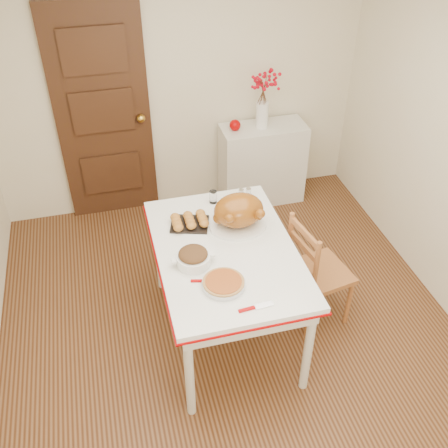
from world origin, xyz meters
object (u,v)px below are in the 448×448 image
object	(u,v)px
pumpkin_pie	(224,283)
chair_oak	(320,270)
turkey_platter	(239,212)
sideboard	(262,164)
kitchen_table	(226,293)

from	to	relation	value
pumpkin_pie	chair_oak	bearing A→B (deg)	22.03
chair_oak	turkey_platter	distance (m)	0.80
sideboard	kitchen_table	xyz separation A→B (m)	(-0.82, -1.68, 0.01)
turkey_platter	pumpkin_pie	bearing A→B (deg)	-131.67
turkey_platter	kitchen_table	bearing A→B (deg)	-141.75
kitchen_table	chair_oak	world-z (taller)	chair_oak
chair_oak	sideboard	bearing A→B (deg)	-12.84
sideboard	kitchen_table	size ratio (longest dim) A/B	0.59
chair_oak	turkey_platter	xyz separation A→B (m)	(-0.59, 0.22, 0.50)
chair_oak	pumpkin_pie	size ratio (longest dim) A/B	3.44
sideboard	chair_oak	xyz separation A→B (m)	(-0.08, -1.68, 0.06)
chair_oak	pumpkin_pie	bearing A→B (deg)	102.06
sideboard	turkey_platter	distance (m)	1.70
kitchen_table	chair_oak	distance (m)	0.74
sideboard	chair_oak	bearing A→B (deg)	-92.87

